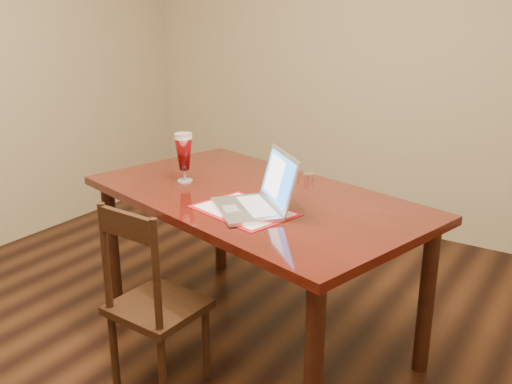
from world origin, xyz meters
The scene contains 2 objects.
dining_table centered at (-0.04, 0.62, 0.71)m, with size 1.89×1.35×1.06m.
dining_chair centered at (-0.19, 0.03, 0.42)m, with size 0.40×0.38×0.90m.
Camera 1 is at (1.43, -1.61, 1.70)m, focal length 40.00 mm.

